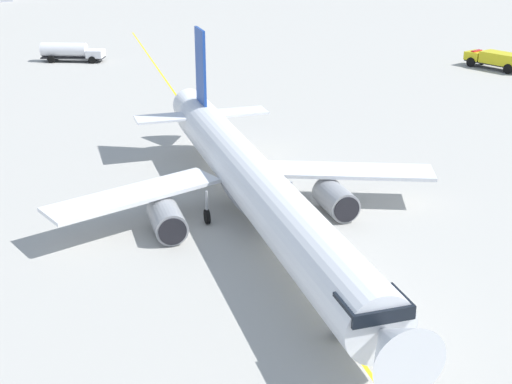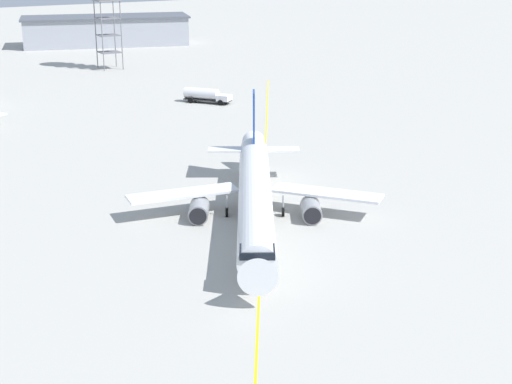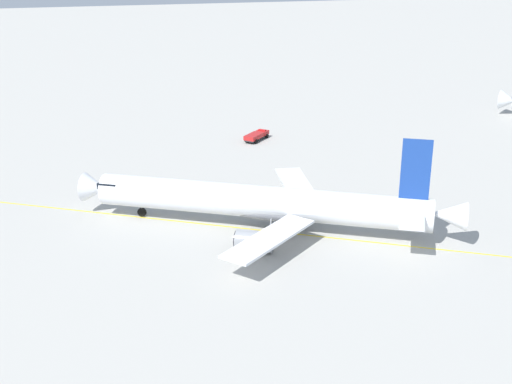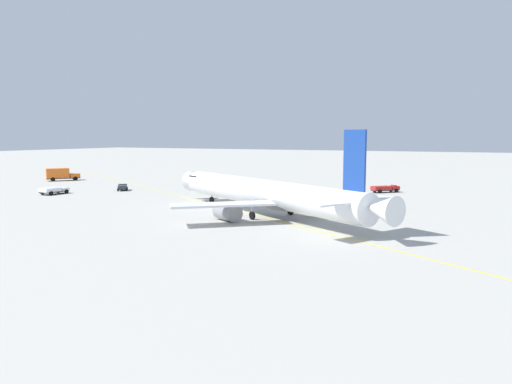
% 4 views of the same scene
% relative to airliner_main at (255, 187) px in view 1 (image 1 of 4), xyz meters
% --- Properties ---
extents(ground_plane, '(600.00, 600.00, 0.00)m').
position_rel_airliner_main_xyz_m(ground_plane, '(0.34, -0.10, -3.04)').
color(ground_plane, '#ADAAA3').
extents(airliner_main, '(41.32, 27.04, 11.87)m').
position_rel_airliner_main_xyz_m(airliner_main, '(0.00, 0.00, 0.00)').
color(airliner_main, white).
rests_on(airliner_main, ground_plane).
extents(fuel_tanker_truck, '(8.84, 7.98, 2.87)m').
position_rel_airliner_main_xyz_m(fuel_tanker_truck, '(-62.51, 24.18, -1.46)').
color(fuel_tanker_truck, '#232326').
rests_on(fuel_tanker_truck, ground_plane).
extents(fire_tender_truck, '(9.52, 4.04, 2.50)m').
position_rel_airliner_main_xyz_m(fire_tender_truck, '(-12.88, 63.96, -1.51)').
color(fire_tender_truck, '#232326').
rests_on(fire_tender_truck, ground_plane).
extents(taxiway_centreline, '(162.89, 97.21, 0.01)m').
position_rel_airliner_main_xyz_m(taxiway_centreline, '(3.08, -0.88, -3.03)').
color(taxiway_centreline, yellow).
rests_on(taxiway_centreline, ground_plane).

